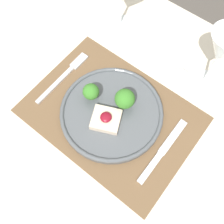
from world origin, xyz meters
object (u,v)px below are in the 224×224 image
at_px(fork, 66,74).
at_px(wine_glass_near, 223,50).
at_px(spoon, 176,71).
at_px(dinner_plate, 112,112).
at_px(knife, 160,155).

relative_size(fork, wine_glass_near, 1.05).
height_order(fork, spoon, spoon).
height_order(dinner_plate, fork, dinner_plate).
relative_size(spoon, wine_glass_near, 0.96).
bearing_deg(dinner_plate, wine_glass_near, 60.34).
xyz_separation_m(fork, knife, (0.35, -0.03, 0.00)).
xyz_separation_m(spoon, wine_glass_near, (0.08, 0.03, 0.14)).
relative_size(dinner_plate, spoon, 1.46).
bearing_deg(spoon, knife, -63.02).
distance_m(spoon, wine_glass_near, 0.16).
relative_size(fork, spoon, 1.09).
bearing_deg(wine_glass_near, fork, -144.29).
bearing_deg(wine_glass_near, dinner_plate, -119.66).
bearing_deg(knife, fork, 177.20).
bearing_deg(knife, spoon, 115.64).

